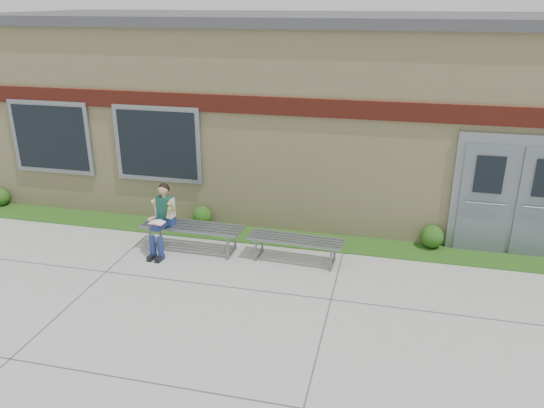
# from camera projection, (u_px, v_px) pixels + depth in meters

# --- Properties ---
(ground) EXTENTS (80.00, 80.00, 0.00)m
(ground) POSITION_uv_depth(u_px,v_px,m) (263.00, 308.00, 8.27)
(ground) COLOR #9E9E99
(ground) RESTS_ON ground
(grass_strip) EXTENTS (16.00, 0.80, 0.02)m
(grass_strip) POSITION_uv_depth(u_px,v_px,m) (295.00, 239.00, 10.63)
(grass_strip) COLOR #224913
(grass_strip) RESTS_ON ground
(school_building) EXTENTS (16.20, 6.22, 4.20)m
(school_building) POSITION_uv_depth(u_px,v_px,m) (323.00, 105.00, 12.95)
(school_building) COLOR beige
(school_building) RESTS_ON ground
(bench_left) EXTENTS (1.95, 0.57, 0.51)m
(bench_left) POSITION_uv_depth(u_px,v_px,m) (192.00, 231.00, 10.07)
(bench_left) COLOR slate
(bench_left) RESTS_ON ground
(bench_right) EXTENTS (1.77, 0.58, 0.45)m
(bench_right) POSITION_uv_depth(u_px,v_px,m) (295.00, 244.00, 9.66)
(bench_right) COLOR slate
(bench_right) RESTS_ON ground
(girl) EXTENTS (0.45, 0.77, 1.34)m
(girl) POSITION_uv_depth(u_px,v_px,m) (162.00, 217.00, 9.88)
(girl) COLOR navy
(girl) RESTS_ON ground
(shrub_west) EXTENTS (0.40, 0.40, 0.40)m
(shrub_west) POSITION_uv_depth(u_px,v_px,m) (1.00, 197.00, 12.29)
(shrub_west) COLOR #224913
(shrub_west) RESTS_ON grass_strip
(shrub_mid) EXTENTS (0.41, 0.41, 0.41)m
(shrub_mid) POSITION_uv_depth(u_px,v_px,m) (202.00, 216.00, 11.22)
(shrub_mid) COLOR #224913
(shrub_mid) RESTS_ON grass_strip
(shrub_east) EXTENTS (0.44, 0.44, 0.44)m
(shrub_east) POSITION_uv_depth(u_px,v_px,m) (432.00, 236.00, 10.20)
(shrub_east) COLOR #224913
(shrub_east) RESTS_ON grass_strip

